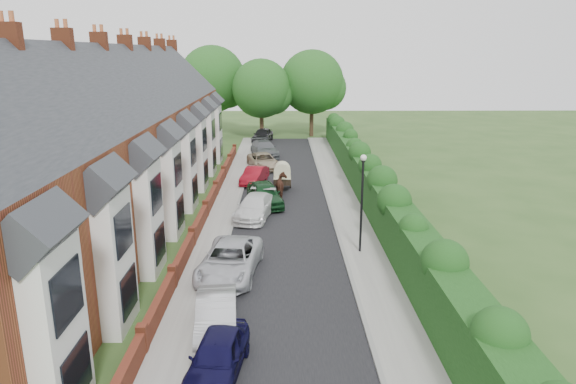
# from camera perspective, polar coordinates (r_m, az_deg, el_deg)

# --- Properties ---
(ground) EXTENTS (140.00, 140.00, 0.00)m
(ground) POSITION_cam_1_polar(r_m,az_deg,el_deg) (22.86, 0.86, -10.63)
(ground) COLOR #2D4C1E
(ground) RESTS_ON ground
(road) EXTENTS (6.00, 58.00, 0.02)m
(road) POSITION_cam_1_polar(r_m,az_deg,el_deg) (33.09, -0.50, -2.26)
(road) COLOR black
(road) RESTS_ON ground
(pavement_hedge_side) EXTENTS (2.20, 58.00, 0.12)m
(pavement_hedge_side) POSITION_cam_1_polar(r_m,az_deg,el_deg) (33.34, 6.57, -2.14)
(pavement_hedge_side) COLOR gray
(pavement_hedge_side) RESTS_ON ground
(pavement_house_side) EXTENTS (1.70, 58.00, 0.12)m
(pavement_house_side) POSITION_cam_1_polar(r_m,az_deg,el_deg) (33.29, -7.14, -2.18)
(pavement_house_side) COLOR gray
(pavement_house_side) RESTS_ON ground
(kerb_hedge_side) EXTENTS (0.18, 58.00, 0.13)m
(kerb_hedge_side) POSITION_cam_1_polar(r_m,az_deg,el_deg) (33.22, 4.78, -2.14)
(kerb_hedge_side) COLOR gray
(kerb_hedge_side) RESTS_ON ground
(kerb_house_side) EXTENTS (0.18, 58.00, 0.13)m
(kerb_house_side) POSITION_cam_1_polar(r_m,az_deg,el_deg) (33.21, -5.77, -2.17)
(kerb_house_side) COLOR gray
(kerb_house_side) RESTS_ON ground
(hedge) EXTENTS (2.10, 58.00, 2.85)m
(hedge) POSITION_cam_1_polar(r_m,az_deg,el_deg) (33.19, 9.74, 0.43)
(hedge) COLOR #143611
(hedge) RESTS_ON ground
(terrace_row) EXTENTS (9.05, 40.50, 11.50)m
(terrace_row) POSITION_cam_1_polar(r_m,az_deg,el_deg) (32.69, -19.07, 4.74)
(terrace_row) COLOR brown
(terrace_row) RESTS_ON ground
(garden_wall_row) EXTENTS (0.35, 40.35, 1.10)m
(garden_wall_row) POSITION_cam_1_polar(r_m,az_deg,el_deg) (32.36, -9.12, -2.03)
(garden_wall_row) COLOR brown
(garden_wall_row) RESTS_ON ground
(lamppost) EXTENTS (0.32, 0.32, 5.16)m
(lamppost) POSITION_cam_1_polar(r_m,az_deg,el_deg) (25.75, 8.24, 0.07)
(lamppost) COLOR black
(lamppost) RESTS_ON ground
(tree_far_left) EXTENTS (7.14, 6.80, 9.29)m
(tree_far_left) POSITION_cam_1_polar(r_m,az_deg,el_deg) (60.81, -2.66, 11.26)
(tree_far_left) COLOR #332316
(tree_far_left) RESTS_ON ground
(tree_far_right) EXTENTS (7.98, 7.60, 10.31)m
(tree_far_right) POSITION_cam_1_polar(r_m,az_deg,el_deg) (62.86, 3.03, 11.93)
(tree_far_right) COLOR #332316
(tree_far_right) RESTS_ON ground
(tree_far_back) EXTENTS (8.40, 8.00, 10.82)m
(tree_far_back) POSITION_cam_1_polar(r_m,az_deg,el_deg) (64.22, -8.00, 12.15)
(tree_far_back) COLOR #332316
(tree_far_back) RESTS_ON ground
(car_navy) EXTENTS (2.06, 4.12, 1.35)m
(car_navy) POSITION_cam_1_polar(r_m,az_deg,el_deg) (17.24, -7.84, -17.60)
(car_navy) COLOR black
(car_navy) RESTS_ON ground
(car_silver_a) EXTENTS (1.84, 4.28, 1.37)m
(car_silver_a) POSITION_cam_1_polar(r_m,az_deg,el_deg) (19.44, -7.97, -13.47)
(car_silver_a) COLOR #ACACB1
(car_silver_a) RESTS_ON ground
(car_silver_b) EXTENTS (3.06, 5.61, 1.49)m
(car_silver_b) POSITION_cam_1_polar(r_m,az_deg,el_deg) (23.94, -6.48, -7.53)
(car_silver_b) COLOR silver
(car_silver_b) RESTS_ON ground
(car_white) EXTENTS (2.87, 5.10, 1.39)m
(car_white) POSITION_cam_1_polar(r_m,az_deg,el_deg) (31.93, -3.70, -1.66)
(car_white) COLOR white
(car_white) RESTS_ON ground
(car_green) EXTENTS (2.98, 5.00, 1.59)m
(car_green) POSITION_cam_1_polar(r_m,az_deg,el_deg) (34.42, -2.61, -0.21)
(car_green) COLOR #103819
(car_green) RESTS_ON ground
(car_red) EXTENTS (2.26, 4.19, 1.31)m
(car_red) POSITION_cam_1_polar(r_m,az_deg,el_deg) (40.27, -3.74, 1.86)
(car_red) COLOR maroon
(car_red) RESTS_ON ground
(car_beige) EXTENTS (3.39, 5.24, 1.34)m
(car_beige) POSITION_cam_1_polar(r_m,az_deg,el_deg) (45.48, -2.77, 3.46)
(car_beige) COLOR tan
(car_beige) RESTS_ON ground
(car_grey) EXTENTS (3.30, 5.60, 1.52)m
(car_grey) POSITION_cam_1_polar(r_m,az_deg,el_deg) (50.82, -2.64, 4.83)
(car_grey) COLOR #585B5F
(car_grey) RESTS_ON ground
(car_black) EXTENTS (2.68, 4.83, 1.55)m
(car_black) POSITION_cam_1_polar(r_m,az_deg,el_deg) (59.22, -2.85, 6.34)
(car_black) COLOR black
(car_black) RESTS_ON ground
(horse) EXTENTS (1.15, 2.13, 1.72)m
(horse) POSITION_cam_1_polar(r_m,az_deg,el_deg) (36.09, -0.65, 0.65)
(horse) COLOR #422318
(horse) RESTS_ON ground
(horse_cart) EXTENTS (1.32, 2.92, 2.11)m
(horse_cart) POSITION_cam_1_polar(r_m,az_deg,el_deg) (38.14, -0.65, 1.99)
(horse_cart) COLOR black
(horse_cart) RESTS_ON ground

